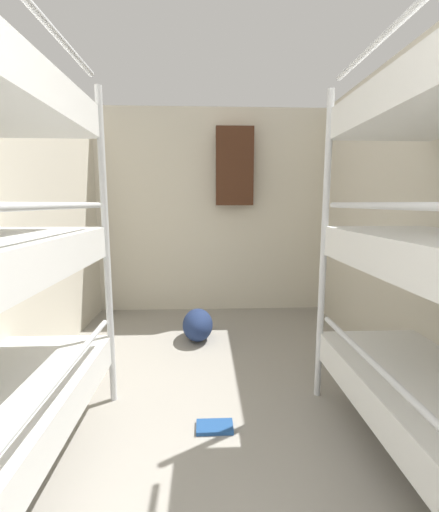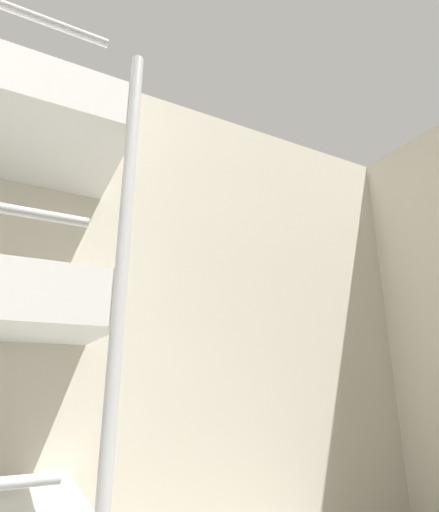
# 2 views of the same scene
# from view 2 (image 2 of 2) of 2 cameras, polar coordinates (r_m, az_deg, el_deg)

# --- Properties ---
(wall_left) EXTENTS (0.06, 4.54, 2.47)m
(wall_left) POSITION_cam_2_polar(r_m,az_deg,el_deg) (2.00, -24.11, -4.84)
(wall_left) COLOR beige
(wall_left) RESTS_ON ground_plane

